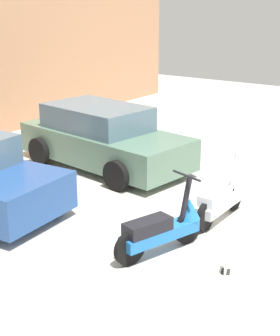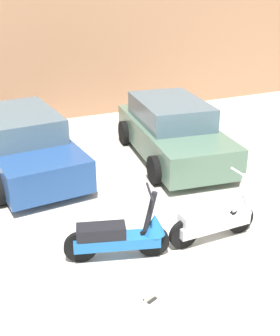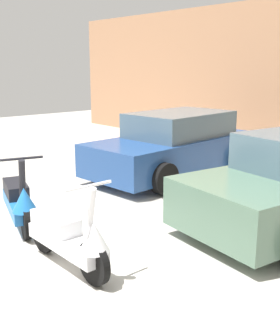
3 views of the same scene
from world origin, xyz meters
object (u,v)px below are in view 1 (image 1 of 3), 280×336
(scooter_front_left, at_px, (164,227))
(car_rear_center, at_px, (103,138))
(scooter_front_right, at_px, (223,197))
(placard_near_left_scooter, at_px, (226,265))

(scooter_front_left, relative_size, car_rear_center, 0.38)
(scooter_front_right, height_order, placard_near_left_scooter, scooter_front_right)
(scooter_front_left, xyz_separation_m, placard_near_left_scooter, (-0.02, -1.01, -0.28))
(scooter_front_right, bearing_deg, car_rear_center, 72.98)
(scooter_front_left, relative_size, placard_near_left_scooter, 5.95)
(car_rear_center, bearing_deg, scooter_front_right, -9.33)
(scooter_front_left, distance_m, scooter_front_right, 1.60)
(placard_near_left_scooter, bearing_deg, scooter_front_right, 28.09)
(scooter_front_left, relative_size, scooter_front_right, 0.99)
(scooter_front_left, xyz_separation_m, car_rear_center, (2.64, 3.26, 0.25))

